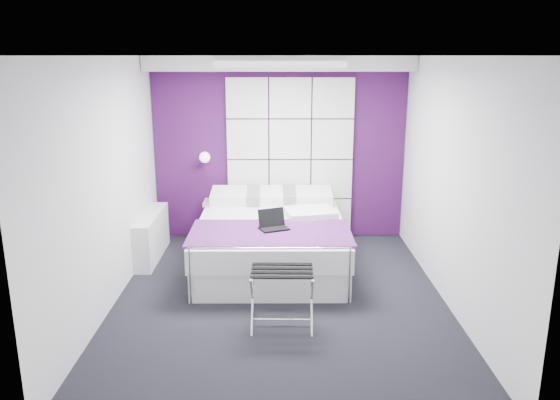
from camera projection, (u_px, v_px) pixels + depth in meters
name	position (u px, v px, depth m)	size (l,w,h in m)	color
floor	(280.00, 299.00, 6.01)	(4.40, 4.40, 0.00)	black
ceiling	(280.00, 56.00, 5.35)	(4.40, 4.40, 0.00)	white
wall_back	(279.00, 149.00, 7.81)	(3.60, 3.60, 0.00)	silver
wall_left	(107.00, 185.00, 5.67)	(4.40, 4.40, 0.00)	silver
wall_right	(453.00, 184.00, 5.69)	(4.40, 4.40, 0.00)	silver
accent_wall	(279.00, 150.00, 7.80)	(3.58, 0.02, 2.58)	#3B0F41
soffit	(279.00, 63.00, 7.26)	(3.58, 0.50, 0.20)	silver
headboard	(290.00, 159.00, 7.78)	(1.80, 0.08, 2.30)	silver
skylight	(280.00, 60.00, 5.94)	(1.36, 0.86, 0.12)	white
wall_lamp	(205.00, 157.00, 7.69)	(0.15, 0.15, 0.15)	white
radiator	(152.00, 236.00, 7.18)	(0.22, 1.20, 0.60)	silver
bed	(271.00, 240.00, 6.91)	(1.86, 2.26, 0.78)	silver
nightstand	(220.00, 202.00, 7.82)	(0.46, 0.36, 0.05)	silver
luggage_rack	(282.00, 298.00, 5.35)	(0.60, 0.44, 0.59)	silver
laptop	(274.00, 224.00, 6.39)	(0.32, 0.23, 0.23)	black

